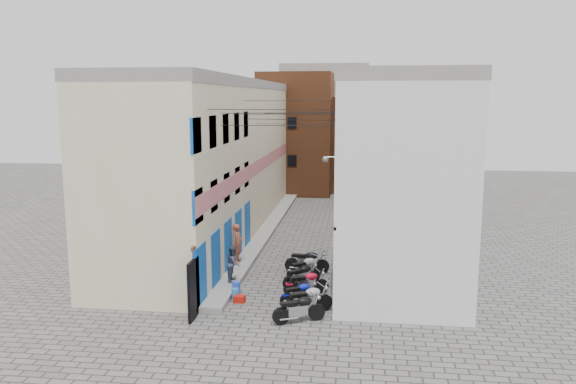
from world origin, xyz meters
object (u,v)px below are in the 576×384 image
at_px(motorcycle_c, 300,292).
at_px(person_a, 238,243).
at_px(motorcycle_e, 302,274).
at_px(motorcycle_a, 299,307).
at_px(motorcycle_f, 305,267).
at_px(motorcycle_g, 307,260).
at_px(person_b, 233,263).
at_px(water_jug_near, 235,294).
at_px(motorcycle_d, 306,282).
at_px(red_crate, 239,299).
at_px(motorcycle_b, 308,298).
at_px(water_jug_far, 236,288).

xyz_separation_m(motorcycle_c, person_a, (-3.44, 4.45, 0.68)).
bearing_deg(motorcycle_c, motorcycle_e, 152.28).
height_order(motorcycle_a, motorcycle_c, motorcycle_a).
bearing_deg(motorcycle_f, motorcycle_g, 139.48).
xyz_separation_m(person_a, person_b, (0.41, -2.74, -0.15)).
bearing_deg(motorcycle_g, water_jug_near, -30.00).
bearing_deg(motorcycle_c, motorcycle_d, 140.95).
bearing_deg(red_crate, water_jug_near, 131.12).
distance_m(motorcycle_b, water_jug_near, 3.19).
relative_size(motorcycle_a, motorcycle_f, 1.00).
bearing_deg(person_a, motorcycle_a, -151.74).
bearing_deg(motorcycle_a, motorcycle_f, 158.70).
bearing_deg(motorcycle_a, person_b, -162.12).
height_order(person_b, water_jug_near, person_b).
distance_m(motorcycle_b, person_b, 4.33).
distance_m(motorcycle_e, water_jug_near, 3.14).
xyz_separation_m(motorcycle_a, motorcycle_d, (-0.02, 2.90, -0.01)).
bearing_deg(motorcycle_f, motorcycle_a, -38.88).
xyz_separation_m(person_a, water_jug_near, (0.83, -4.31, -0.94)).
height_order(motorcycle_e, person_a, person_a).
distance_m(person_b, water_jug_far, 1.27).
relative_size(motorcycle_d, water_jug_far, 3.63).
xyz_separation_m(motorcycle_a, motorcycle_g, (-0.26, 5.85, 0.03)).
bearing_deg(red_crate, person_a, 102.99).
bearing_deg(water_jug_near, water_jug_far, 99.34).
bearing_deg(motorcycle_e, motorcycle_c, -37.78).
height_order(motorcycle_e, water_jug_near, motorcycle_e).
relative_size(motorcycle_e, motorcycle_f, 0.97).
bearing_deg(motorcycle_e, motorcycle_d, -25.49).
distance_m(motorcycle_d, motorcycle_f, 1.99).
bearing_deg(motorcycle_g, motorcycle_a, 5.34).
bearing_deg(motorcycle_a, water_jug_near, -149.43).
relative_size(motorcycle_g, person_b, 1.35).
bearing_deg(person_b, person_a, 7.29).
bearing_deg(water_jug_near, motorcycle_a, -35.29).
bearing_deg(person_a, motorcycle_e, -127.65).
height_order(motorcycle_a, motorcycle_b, motorcycle_b).
bearing_deg(person_b, water_jug_far, -163.12).
height_order(person_a, red_crate, person_a).
bearing_deg(motorcycle_d, water_jug_near, -94.37).
bearing_deg(motorcycle_d, motorcycle_e, 173.07).
bearing_deg(motorcycle_b, person_a, -173.86).
relative_size(motorcycle_b, water_jug_near, 4.43).
bearing_deg(person_b, motorcycle_e, -84.54).
relative_size(motorcycle_b, red_crate, 4.65).
distance_m(motorcycle_c, motorcycle_f, 3.06).
height_order(motorcycle_a, motorcycle_d, motorcycle_a).
relative_size(motorcycle_e, person_a, 1.03).
bearing_deg(person_a, motorcycle_b, -146.14).
height_order(motorcycle_c, red_crate, motorcycle_c).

